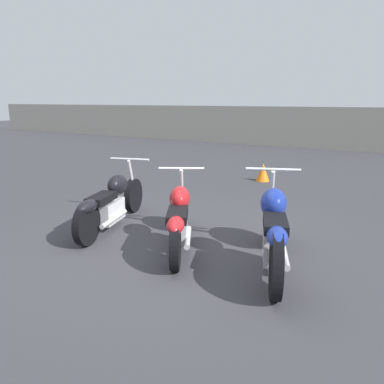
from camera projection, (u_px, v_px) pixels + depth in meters
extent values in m
plane|color=#38383D|center=(176.00, 247.00, 4.84)|extent=(60.00, 60.00, 0.00)
cube|color=#9E998E|center=(340.00, 129.00, 13.94)|extent=(40.00, 0.04, 1.59)
cylinder|color=black|center=(134.00, 195.00, 6.31)|extent=(0.26, 0.57, 0.57)
cylinder|color=black|center=(87.00, 224.00, 4.85)|extent=(0.26, 0.57, 0.57)
cube|color=silver|center=(111.00, 211.00, 5.51)|extent=(0.35, 0.59, 0.31)
ellipsoid|color=black|center=(118.00, 185.00, 5.68)|extent=(0.38, 0.51, 0.31)
cube|color=black|center=(101.00, 198.00, 5.20)|extent=(0.39, 0.59, 0.10)
ellipsoid|color=black|center=(87.00, 206.00, 4.84)|extent=(0.32, 0.48, 0.16)
cylinder|color=silver|center=(130.00, 159.00, 6.07)|extent=(0.65, 0.23, 0.04)
cylinder|color=silver|center=(132.00, 178.00, 6.19)|extent=(0.12, 0.25, 0.62)
cylinder|color=silver|center=(114.00, 219.00, 5.35)|extent=(0.28, 0.74, 0.07)
cylinder|color=black|center=(182.00, 210.00, 5.50)|extent=(0.36, 0.54, 0.57)
cylinder|color=black|center=(175.00, 246.00, 4.14)|extent=(0.36, 0.54, 0.57)
cube|color=silver|center=(179.00, 229.00, 4.76)|extent=(0.42, 0.54, 0.31)
ellipsoid|color=red|center=(180.00, 198.00, 4.91)|extent=(0.48, 0.56, 0.32)
cube|color=black|center=(177.00, 215.00, 4.46)|extent=(0.47, 0.58, 0.10)
ellipsoid|color=red|center=(175.00, 225.00, 4.13)|extent=(0.39, 0.48, 0.16)
cylinder|color=silver|center=(181.00, 168.00, 5.25)|extent=(0.58, 0.35, 0.04)
cylinder|color=silver|center=(182.00, 189.00, 5.38)|extent=(0.16, 0.24, 0.62)
cylinder|color=silver|center=(188.00, 237.00, 4.63)|extent=(0.38, 0.61, 0.07)
cylinder|color=black|center=(270.00, 220.00, 4.86)|extent=(0.34, 0.66, 0.67)
cylinder|color=black|center=(276.00, 265.00, 3.53)|extent=(0.34, 0.66, 0.67)
cube|color=silver|center=(273.00, 244.00, 4.14)|extent=(0.37, 0.54, 0.37)
ellipsoid|color=navy|center=(274.00, 203.00, 4.27)|extent=(0.44, 0.51, 0.35)
cube|color=black|center=(275.00, 224.00, 3.83)|extent=(0.41, 0.57, 0.10)
ellipsoid|color=navy|center=(277.00, 237.00, 3.51)|extent=(0.35, 0.48, 0.16)
cylinder|color=silver|center=(273.00, 169.00, 4.60)|extent=(0.63, 0.28, 0.04)
cylinder|color=silver|center=(272.00, 195.00, 4.73)|extent=(0.14, 0.26, 0.67)
cylinder|color=silver|center=(284.00, 255.00, 4.00)|extent=(0.30, 0.63, 0.07)
cone|color=orange|center=(263.00, 172.00, 8.73)|extent=(0.31, 0.31, 0.42)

